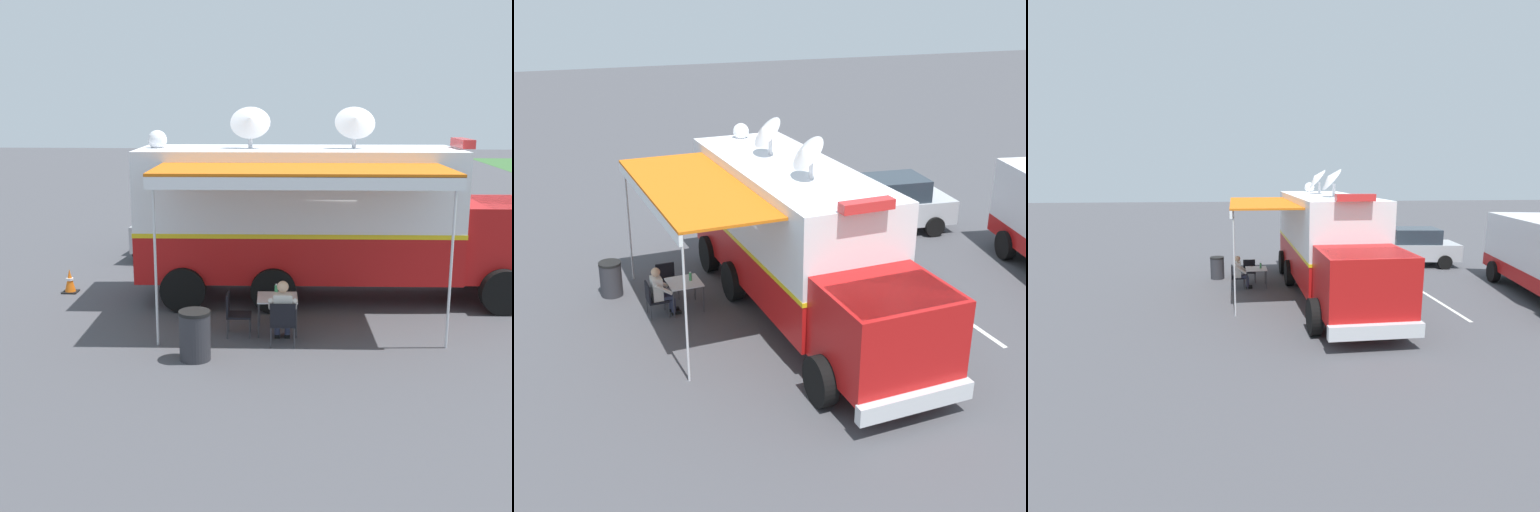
% 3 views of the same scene
% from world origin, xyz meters
% --- Properties ---
extents(ground_plane, '(100.00, 100.00, 0.00)m').
position_xyz_m(ground_plane, '(0.00, 0.00, 0.00)').
color(ground_plane, '#47474C').
extents(lot_stripe, '(0.26, 4.80, 0.01)m').
position_xyz_m(lot_stripe, '(-3.55, 1.62, 0.00)').
color(lot_stripe, silver).
rests_on(lot_stripe, ground).
extents(command_truck, '(5.07, 9.56, 4.53)m').
position_xyz_m(command_truck, '(0.01, 0.75, 1.95)').
color(command_truck, '#B71414').
rests_on(command_truck, ground).
extents(folding_table, '(0.82, 0.82, 0.73)m').
position_xyz_m(folding_table, '(2.55, -0.38, 0.67)').
color(folding_table, silver).
rests_on(folding_table, ground).
extents(water_bottle, '(0.07, 0.07, 0.22)m').
position_xyz_m(water_bottle, '(2.38, -0.41, 0.83)').
color(water_bottle, '#3F9959').
rests_on(water_bottle, folding_table).
extents(folding_chair_at_table, '(0.49, 0.49, 0.87)m').
position_xyz_m(folding_chair_at_table, '(3.35, -0.26, 0.51)').
color(folding_chair_at_table, black).
rests_on(folding_chair_at_table, ground).
extents(folding_chair_beside_table, '(0.49, 0.49, 0.87)m').
position_xyz_m(folding_chair_beside_table, '(2.80, -1.23, 0.51)').
color(folding_chair_beside_table, black).
rests_on(folding_chair_beside_table, ground).
extents(seated_responder, '(0.67, 0.56, 1.25)m').
position_xyz_m(seated_responder, '(3.16, -0.27, 0.65)').
color(seated_responder, silver).
rests_on(seated_responder, ground).
extents(trash_bin, '(0.57, 0.57, 0.91)m').
position_xyz_m(trash_bin, '(4.12, -1.82, 0.46)').
color(trash_bin, '#2D2D33').
rests_on(trash_bin, ground).
extents(traffic_cone, '(0.36, 0.36, 0.58)m').
position_xyz_m(traffic_cone, '(-0.04, -5.48, 0.28)').
color(traffic_cone, black).
rests_on(traffic_cone, ground).
extents(car_behind_truck, '(4.36, 2.34, 1.76)m').
position_xyz_m(car_behind_truck, '(-4.91, -3.59, 0.88)').
color(car_behind_truck, '#B2B5BA').
rests_on(car_behind_truck, ground).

